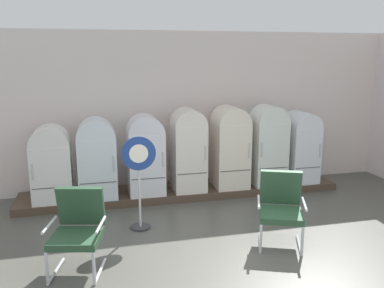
# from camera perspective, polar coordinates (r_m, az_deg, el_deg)

# --- Properties ---
(ground) EXTENTS (12.00, 10.00, 0.05)m
(ground) POSITION_cam_1_polar(r_m,az_deg,el_deg) (5.57, 5.80, -17.31)
(ground) COLOR #4C4C46
(back_wall) EXTENTS (11.76, 0.12, 3.19)m
(back_wall) POSITION_cam_1_polar(r_m,az_deg,el_deg) (8.46, -2.25, 4.71)
(back_wall) COLOR silver
(back_wall) RESTS_ON ground
(display_plinth) EXTENTS (6.24, 0.95, 0.14)m
(display_plinth) POSITION_cam_1_polar(r_m,az_deg,el_deg) (8.20, -1.27, -6.57)
(display_plinth) COLOR #49382C
(display_plinth) RESTS_ON ground
(refrigerator_0) EXTENTS (0.69, 0.62, 1.37)m
(refrigerator_0) POSITION_cam_1_polar(r_m,az_deg,el_deg) (7.71, -18.97, -2.38)
(refrigerator_0) COLOR white
(refrigerator_0) RESTS_ON display_plinth
(refrigerator_1) EXTENTS (0.69, 0.65, 1.47)m
(refrigerator_1) POSITION_cam_1_polar(r_m,az_deg,el_deg) (7.67, -13.09, -1.65)
(refrigerator_1) COLOR white
(refrigerator_1) RESTS_ON display_plinth
(refrigerator_2) EXTENTS (0.66, 0.66, 1.50)m
(refrigerator_2) POSITION_cam_1_polar(r_m,az_deg,el_deg) (7.73, -6.46, -1.16)
(refrigerator_2) COLOR white
(refrigerator_2) RESTS_ON display_plinth
(refrigerator_3) EXTENTS (0.61, 0.66, 1.59)m
(refrigerator_3) POSITION_cam_1_polar(r_m,az_deg,el_deg) (7.86, -0.50, -0.45)
(refrigerator_3) COLOR silver
(refrigerator_3) RESTS_ON display_plinth
(refrigerator_4) EXTENTS (0.65, 0.72, 1.60)m
(refrigerator_4) POSITION_cam_1_polar(r_m,az_deg,el_deg) (8.11, 5.31, -0.05)
(refrigerator_4) COLOR silver
(refrigerator_4) RESTS_ON display_plinth
(refrigerator_5) EXTENTS (0.65, 0.64, 1.61)m
(refrigerator_5) POSITION_cam_1_polar(r_m,az_deg,el_deg) (8.36, 10.52, 0.18)
(refrigerator_5) COLOR silver
(refrigerator_5) RESTS_ON display_plinth
(refrigerator_6) EXTENTS (0.59, 0.72, 1.44)m
(refrigerator_6) POSITION_cam_1_polar(r_m,az_deg,el_deg) (8.75, 14.88, -0.08)
(refrigerator_6) COLOR white
(refrigerator_6) RESTS_ON display_plinth
(armchair_left) EXTENTS (0.78, 0.83, 1.06)m
(armchair_left) POSITION_cam_1_polar(r_m,az_deg,el_deg) (5.53, -15.57, -11.00)
(armchair_left) COLOR silver
(armchair_left) RESTS_ON ground
(armchair_right) EXTENTS (0.84, 0.89, 1.06)m
(armchair_right) POSITION_cam_1_polar(r_m,az_deg,el_deg) (6.19, 12.22, -8.29)
(armchair_right) COLOR silver
(armchair_right) RESTS_ON ground
(sign_stand) EXTENTS (0.53, 0.32, 1.50)m
(sign_stand) POSITION_cam_1_polar(r_m,az_deg,el_deg) (6.49, -7.32, -5.09)
(sign_stand) COLOR #2D2D30
(sign_stand) RESTS_ON ground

